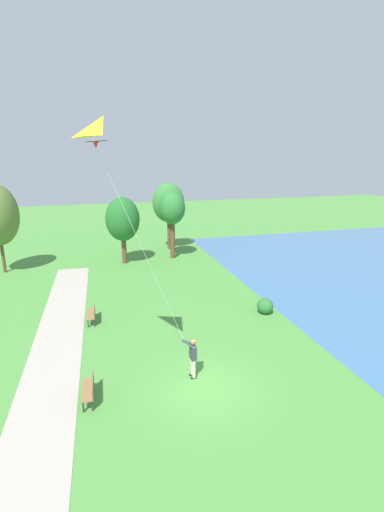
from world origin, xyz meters
The scene contains 10 objects.
ground_plane centered at (0.00, 0.00, 0.00)m, with size 120.00×120.00×0.00m, color #4C8E3D.
walkway_path centered at (-6.06, 2.00, 0.01)m, with size 2.40×32.00×0.02m, color #ADA393.
person_kite_flyer centered at (-0.26, 0.82, 1.05)m, with size 0.62×0.52×1.83m.
flying_kite centered at (-3.30, 0.83, 9.72)m, with size 3.35×1.89×8.44m.
park_bench_near_walkway centered at (-4.43, 0.45, 0.51)m, with size 0.48×1.51×0.88m.
park_bench_far_walkway centered at (-4.23, 7.45, 0.51)m, with size 0.48×1.51×0.88m.
tree_lakeside_far centered at (-1.37, 18.63, 3.81)m, with size 2.85×2.91×5.70m.
tree_behind_path centered at (3.40, 22.41, 4.59)m, with size 3.08×2.59×6.53m.
tree_horizon_far centered at (3.02, 19.08, 4.46)m, with size 2.28×2.62×6.01m.
lakeside_shrub centered at (5.61, 5.85, 0.46)m, with size 0.95×1.01×0.91m, color #2D7033.
Camera 1 is at (-3.90, -12.11, 9.05)m, focal length 25.50 mm.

